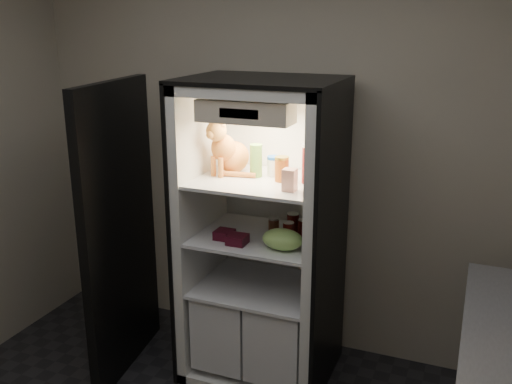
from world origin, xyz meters
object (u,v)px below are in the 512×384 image
Objects in this scene: parmesan_shaker at (256,161)px; condiment_jar at (274,225)px; soda_can_c at (288,232)px; grape_bag at (283,239)px; berry_box_right at (237,239)px; berry_box_left at (224,235)px; soda_can_a at (293,224)px; tabby_cat at (228,151)px; cream_carton at (290,180)px; mayo_tub at (274,166)px; salsa_jar at (282,169)px; refrigerator at (263,254)px; pepper_jar at (314,164)px; soda_can_b at (303,229)px.

condiment_jar is at bearing 18.69° from parmesan_shaker.
parmesan_shaker is 0.46m from soda_can_c.
parmesan_shaker reaches higher than soda_can_c.
grape_bag is 0.27m from berry_box_right.
parmesan_shaker is 0.42m from condiment_jar.
condiment_jar is 0.32m from berry_box_left.
soda_can_a reaches higher than berry_box_right.
berry_box_left is at bearing 156.35° from berry_box_right.
grape_bag is (0.43, -0.21, -0.43)m from tabby_cat.
parmesan_shaker is 0.35m from cream_carton.
mayo_tub is 0.99× the size of soda_can_c.
salsa_jar is at bearing 144.17° from soda_can_c.
grape_bag is (0.20, -0.22, 0.21)m from refrigerator.
pepper_jar is at bearing 20.06° from berry_box_left.
parmesan_shaker is at bearing 140.13° from grape_bag.
soda_can_c is at bearing -124.81° from soda_can_b.
parmesan_shaker reaches higher than berry_box_right.
salsa_jar is at bearing 122.46° from cream_carton.
pepper_jar is 0.43m from soda_can_c.
berry_box_left is (-0.37, -0.10, -0.03)m from soda_can_c.
berry_box_left is at bearing -125.35° from parmesan_shaker.
parmesan_shaker is at bearing 13.84° from tabby_cat.
refrigerator is 0.36m from grape_bag.
soda_can_c is (0.01, -0.12, -0.01)m from soda_can_a.
soda_can_a is at bearing 9.13° from parmesan_shaker.
mayo_tub reaches higher than soda_can_c.
soda_can_c is 0.12m from grape_bag.
refrigerator is 7.96× the size of grape_bag.
tabby_cat reaches higher than berry_box_right.
pepper_jar reaches higher than grape_bag.
berry_box_left is (-0.35, -0.22, -0.04)m from soda_can_a.
tabby_cat is 1.55× the size of grape_bag.
berry_box_left is at bearing -131.62° from refrigerator.
refrigerator is 20.51× the size of condiment_jar.
refrigerator reaches higher than cream_carton.
soda_can_c is 0.30m from berry_box_right.
refrigerator is 16.27× the size of soda_can_b.
mayo_tub is at bearing 125.59° from cream_carton.
soda_can_b reaches higher than condiment_jar.
parmesan_shaker is at bearing 179.15° from pepper_jar.
soda_can_b is at bearing 55.19° from soda_can_c.
grape_bag is at bearing 5.17° from berry_box_right.
berry_box_right is (-0.07, -0.24, 0.18)m from refrigerator.
pepper_jar is 0.41m from soda_can_b.
condiment_jar is (0.06, 0.02, 0.19)m from refrigerator.
condiment_jar is at bearing 170.78° from soda_can_b.
refrigerator is 17.78× the size of berry_box_left.
pepper_jar is at bearing -9.04° from condiment_jar.
mayo_tub is at bearing 40.49° from refrigerator.
tabby_cat is 0.53m from condiment_jar.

